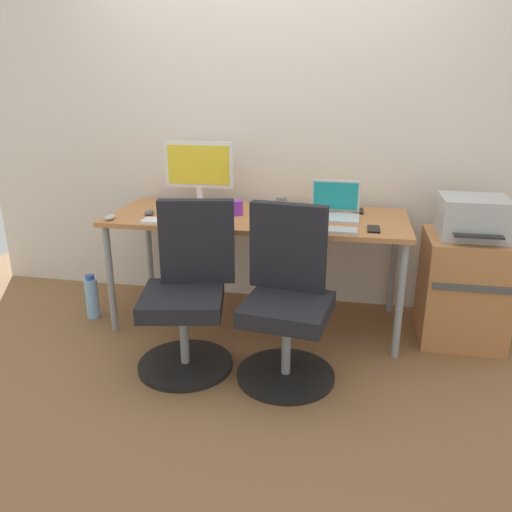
% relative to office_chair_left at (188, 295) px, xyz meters
% --- Properties ---
extents(ground_plane, '(5.28, 5.28, 0.00)m').
position_rel_office_chair_left_xyz_m(ground_plane, '(0.28, 0.61, -0.42)').
color(ground_plane, brown).
extents(back_wall, '(4.40, 0.04, 2.60)m').
position_rel_office_chair_left_xyz_m(back_wall, '(0.28, 1.06, 0.88)').
color(back_wall, silver).
rests_on(back_wall, ground).
extents(desk, '(1.89, 0.74, 0.74)m').
position_rel_office_chair_left_xyz_m(desk, '(0.28, 0.61, 0.26)').
color(desk, '#B77542').
rests_on(desk, ground).
extents(office_chair_left, '(0.54, 0.54, 0.94)m').
position_rel_office_chair_left_xyz_m(office_chair_left, '(0.00, 0.00, 0.00)').
color(office_chair_left, black).
rests_on(office_chair_left, ground).
extents(office_chair_right, '(0.54, 0.54, 0.94)m').
position_rel_office_chair_left_xyz_m(office_chair_right, '(0.56, 0.00, 0.00)').
color(office_chair_right, black).
rests_on(office_chair_right, ground).
extents(side_cabinet, '(0.49, 0.51, 0.67)m').
position_rel_office_chair_left_xyz_m(side_cabinet, '(1.58, 0.63, -0.09)').
color(side_cabinet, '#B77542').
rests_on(side_cabinet, ground).
extents(printer, '(0.38, 0.40, 0.24)m').
position_rel_office_chair_left_xyz_m(printer, '(1.58, 0.63, 0.37)').
color(printer, '#B7B7B7').
rests_on(printer, side_cabinet).
extents(water_bottle_on_floor, '(0.09, 0.09, 0.31)m').
position_rel_office_chair_left_xyz_m(water_bottle_on_floor, '(-0.85, 0.44, -0.28)').
color(water_bottle_on_floor, '#8CBFF2').
rests_on(water_bottle_on_floor, ground).
extents(desktop_monitor, '(0.48, 0.18, 0.43)m').
position_rel_office_chair_left_xyz_m(desktop_monitor, '(-0.18, 0.84, 0.57)').
color(desktop_monitor, silver).
rests_on(desktop_monitor, desk).
extents(open_laptop, '(0.31, 0.25, 0.23)m').
position_rel_office_chair_left_xyz_m(open_laptop, '(0.76, 0.66, 0.37)').
color(open_laptop, silver).
rests_on(open_laptop, desk).
extents(keyboard_by_monitor, '(0.34, 0.12, 0.02)m').
position_rel_office_chair_left_xyz_m(keyboard_by_monitor, '(-0.21, 0.32, 0.33)').
color(keyboard_by_monitor, silver).
rests_on(keyboard_by_monitor, desk).
extents(keyboard_by_laptop, '(0.34, 0.12, 0.02)m').
position_rel_office_chair_left_xyz_m(keyboard_by_laptop, '(0.74, 0.32, 0.33)').
color(keyboard_by_laptop, '#B7B7B7').
rests_on(keyboard_by_laptop, desk).
extents(mouse_by_monitor, '(0.06, 0.10, 0.03)m').
position_rel_office_chair_left_xyz_m(mouse_by_monitor, '(-0.60, 0.33, 0.33)').
color(mouse_by_monitor, '#B7B7B7').
rests_on(mouse_by_monitor, desk).
extents(mouse_by_laptop, '(0.06, 0.10, 0.03)m').
position_rel_office_chair_left_xyz_m(mouse_by_laptop, '(-0.41, 0.49, 0.33)').
color(mouse_by_laptop, '#515156').
rests_on(mouse_by_laptop, desk).
extents(coffee_mug, '(0.08, 0.08, 0.09)m').
position_rel_office_chair_left_xyz_m(coffee_mug, '(0.14, 0.60, 0.36)').
color(coffee_mug, purple).
rests_on(coffee_mug, desk).
extents(pen_cup, '(0.07, 0.07, 0.10)m').
position_rel_office_chair_left_xyz_m(pen_cup, '(0.42, 0.71, 0.37)').
color(pen_cup, slate).
rests_on(pen_cup, desk).
extents(phone_near_monitor, '(0.07, 0.14, 0.01)m').
position_rel_office_chair_left_xyz_m(phone_near_monitor, '(0.91, 0.84, 0.32)').
color(phone_near_monitor, black).
rests_on(phone_near_monitor, desk).
extents(phone_near_laptop, '(0.07, 0.14, 0.01)m').
position_rel_office_chair_left_xyz_m(phone_near_laptop, '(1.00, 0.41, 0.32)').
color(phone_near_laptop, black).
rests_on(phone_near_laptop, desk).
extents(notebook, '(0.21, 0.15, 0.03)m').
position_rel_office_chair_left_xyz_m(notebook, '(0.69, 0.83, 0.33)').
color(notebook, yellow).
rests_on(notebook, desk).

